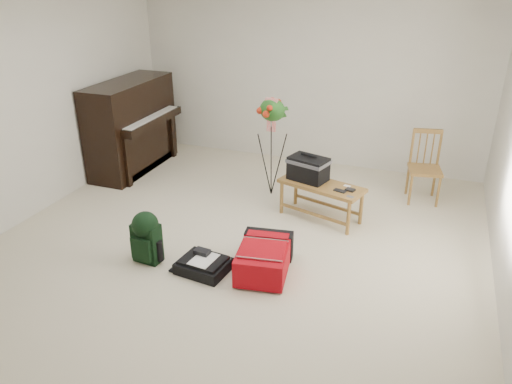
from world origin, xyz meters
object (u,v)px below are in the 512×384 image
at_px(piano, 132,128).
at_px(dining_chair, 425,168).
at_px(red_suitcase, 266,256).
at_px(flower_stand, 272,148).
at_px(black_duffel, 203,265).
at_px(bench, 311,175).
at_px(green_backpack, 146,235).

bearing_deg(piano, dining_chair, 4.82).
relative_size(red_suitcase, flower_stand, 0.58).
bearing_deg(black_duffel, piano, 141.64).
distance_m(red_suitcase, flower_stand, 1.80).
height_order(bench, red_suitcase, bench).
bearing_deg(dining_chair, bench, -153.00).
relative_size(piano, dining_chair, 1.71).
bearing_deg(flower_stand, bench, -26.50).
bearing_deg(bench, black_duffel, -97.67).
bearing_deg(bench, piano, -175.99).
distance_m(piano, red_suitcase, 3.23).
distance_m(dining_chair, flower_stand, 1.89).
relative_size(red_suitcase, black_duffel, 1.48).
bearing_deg(piano, black_duffel, -44.87).
distance_m(red_suitcase, green_backpack, 1.18).
bearing_deg(piano, bench, -12.39).
relative_size(dining_chair, red_suitcase, 1.18).
bearing_deg(flower_stand, dining_chair, 23.97).
bearing_deg(dining_chair, red_suitcase, -131.95).
height_order(piano, dining_chair, piano).
relative_size(piano, black_duffel, 2.99).
height_order(piano, bench, piano).
distance_m(dining_chair, green_backpack, 3.44).
height_order(green_backpack, flower_stand, flower_stand).
height_order(piano, flower_stand, flower_stand).
xyz_separation_m(piano, black_duffel, (2.07, -2.06, -0.53)).
xyz_separation_m(bench, red_suitcase, (-0.11, -1.23, -0.37)).
height_order(bench, flower_stand, flower_stand).
xyz_separation_m(bench, green_backpack, (-1.25, -1.49, -0.23)).
distance_m(bench, black_duffel, 1.67).
relative_size(bench, dining_chair, 1.18).
xyz_separation_m(red_suitcase, black_duffel, (-0.55, -0.24, -0.08)).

